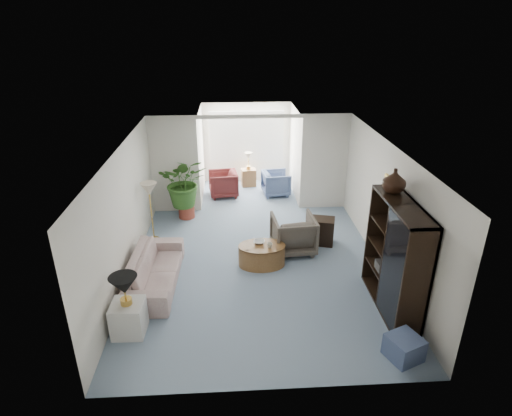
{
  "coord_description": "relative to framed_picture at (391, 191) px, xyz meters",
  "views": [
    {
      "loc": [
        -0.48,
        -7.24,
        4.62
      ],
      "look_at": [
        0.0,
        0.6,
        1.1
      ],
      "focal_mm": 29.77,
      "sensor_mm": 36.0,
      "label": 1
    }
  ],
  "objects": [
    {
      "name": "sunroom_floor",
      "position": [
        -2.46,
        4.2,
        -1.7
      ],
      "size": [
        2.6,
        2.6,
        0.0
      ],
      "primitive_type": "plane",
      "color": "#889DB4",
      "rests_on": "ground"
    },
    {
      "name": "window_pane",
      "position": [
        -2.46,
        5.28,
        -0.3
      ],
      "size": [
        2.2,
        0.02,
        1.5
      ],
      "primitive_type": "cube",
      "color": "white"
    },
    {
      "name": "back_pier_left",
      "position": [
        -4.36,
        3.1,
        -0.45
      ],
      "size": [
        1.2,
        0.12,
        2.5
      ],
      "primitive_type": "cube",
      "color": "white",
      "rests_on": "ground"
    },
    {
      "name": "plant_pot",
      "position": [
        -4.1,
        2.69,
        -1.54
      ],
      "size": [
        0.4,
        0.4,
        0.32
      ],
      "primitive_type": "cylinder",
      "color": "brown",
      "rests_on": "ground"
    },
    {
      "name": "side_table_dark",
      "position": [
        -0.95,
        1.15,
        -1.4
      ],
      "size": [
        0.58,
        0.51,
        0.6
      ],
      "primitive_type": "cube",
      "rotation": [
        0.0,
        0.0,
        -0.26
      ],
      "color": "black",
      "rests_on": "ground"
    },
    {
      "name": "cabinet_urn",
      "position": [
        -0.23,
        -0.66,
        0.45
      ],
      "size": [
        0.4,
        0.4,
        0.41
      ],
      "primitive_type": "imported",
      "color": "black",
      "rests_on": "entertainment_cabinet"
    },
    {
      "name": "back_header",
      "position": [
        -2.46,
        3.1,
        0.75
      ],
      "size": [
        2.6,
        0.12,
        0.1
      ],
      "primitive_type": "cube",
      "color": "white",
      "rests_on": "back_pier_left"
    },
    {
      "name": "table_lamp",
      "position": [
        -4.62,
        -1.6,
        -0.8
      ],
      "size": [
        0.44,
        0.44,
        0.3
      ],
      "primitive_type": "cone",
      "color": "black",
      "rests_on": "end_table"
    },
    {
      "name": "coffee_bowl",
      "position": [
        -2.42,
        0.4,
        -1.22
      ],
      "size": [
        0.26,
        0.26,
        0.06
      ],
      "primitive_type": "imported",
      "rotation": [
        0.0,
        0.0,
        -0.15
      ],
      "color": "white",
      "rests_on": "coffee_table"
    },
    {
      "name": "sunroom_chair_maroon",
      "position": [
        -3.18,
        4.08,
        -1.34
      ],
      "size": [
        0.87,
        0.85,
        0.71
      ],
      "primitive_type": "imported",
      "rotation": [
        0.0,
        0.0,
        -1.45
      ],
      "color": "maroon",
      "rests_on": "ground"
    },
    {
      "name": "coffee_cup",
      "position": [
        -2.22,
        0.2,
        -1.2
      ],
      "size": [
        0.12,
        0.12,
        0.1
      ],
      "primitive_type": "imported",
      "rotation": [
        0.0,
        0.0,
        -0.15
      ],
      "color": "beige",
      "rests_on": "coffee_table"
    },
    {
      "name": "floor",
      "position": [
        -2.46,
        0.1,
        -1.7
      ],
      "size": [
        6.0,
        6.0,
        0.0
      ],
      "primitive_type": "plane",
      "color": "#889DB4",
      "rests_on": "ground"
    },
    {
      "name": "shelf_clutter",
      "position": [
        -0.28,
        -1.37,
        -0.72
      ],
      "size": [
        0.3,
        1.07,
        1.06
      ],
      "color": "black",
      "rests_on": "entertainment_cabinet"
    },
    {
      "name": "ottoman",
      "position": [
        -0.46,
        -2.42,
        -1.52
      ],
      "size": [
        0.59,
        0.59,
        0.36
      ],
      "primitive_type": "cube",
      "rotation": [
        0.0,
        0.0,
        0.4
      ],
      "color": "slate",
      "rests_on": "ground"
    },
    {
      "name": "floor_lamp",
      "position": [
        -4.73,
        1.51,
        -0.45
      ],
      "size": [
        0.36,
        0.36,
        0.28
      ],
      "primitive_type": "cone",
      "color": "beige",
      "rests_on": "ground"
    },
    {
      "name": "back_pier_right",
      "position": [
        -0.56,
        3.1,
        -0.45
      ],
      "size": [
        1.2,
        0.12,
        2.5
      ],
      "primitive_type": "cube",
      "color": "white",
      "rests_on": "ground"
    },
    {
      "name": "coffee_table",
      "position": [
        -2.37,
        0.3,
        -1.47
      ],
      "size": [
        1.08,
        1.08,
        0.45
      ],
      "primitive_type": "cylinder",
      "rotation": [
        0.0,
        0.0,
        -0.15
      ],
      "color": "brown",
      "rests_on": "ground"
    },
    {
      "name": "sunroom_table",
      "position": [
        -2.43,
        4.83,
        -1.44
      ],
      "size": [
        0.46,
        0.38,
        0.52
      ],
      "primitive_type": "cube",
      "rotation": [
        0.0,
        0.0,
        0.12
      ],
      "color": "brown",
      "rests_on": "ground"
    },
    {
      "name": "framed_picture",
      "position": [
        0.0,
        0.0,
        0.0
      ],
      "size": [
        0.04,
        0.5,
        0.4
      ],
      "primitive_type": "cube",
      "color": "beige"
    },
    {
      "name": "house_plant",
      "position": [
        -4.1,
        2.69,
        -0.74
      ],
      "size": [
        1.15,
        1.0,
        1.28
      ],
      "primitive_type": "imported",
      "color": "#346221",
      "rests_on": "plant_pot"
    },
    {
      "name": "sunroom_chair_blue",
      "position": [
        -1.68,
        4.08,
        -1.36
      ],
      "size": [
        0.83,
        0.81,
        0.68
      ],
      "primitive_type": "imported",
      "rotation": [
        0.0,
        0.0,
        1.69
      ],
      "color": "slate",
      "rests_on": "ground"
    },
    {
      "name": "entertainment_cabinet",
      "position": [
        -0.23,
        -1.16,
        -0.73
      ],
      "size": [
        0.47,
        1.74,
        1.94
      ],
      "primitive_type": "cube",
      "color": "black",
      "rests_on": "ground"
    },
    {
      "name": "window_blinds",
      "position": [
        -2.46,
        5.25,
        -0.3
      ],
      "size": [
        2.2,
        0.02,
        1.5
      ],
      "primitive_type": "cube",
      "color": "white"
    },
    {
      "name": "sofa",
      "position": [
        -4.42,
        -0.25,
        -1.39
      ],
      "size": [
        0.89,
        2.15,
        0.62
      ],
      "primitive_type": "imported",
      "rotation": [
        0.0,
        0.0,
        1.54
      ],
      "color": "beige",
      "rests_on": "ground"
    },
    {
      "name": "end_table",
      "position": [
        -4.62,
        -1.6,
        -1.43
      ],
      "size": [
        0.51,
        0.51,
        0.55
      ],
      "primitive_type": "cube",
      "rotation": [
        0.0,
        0.0,
        -0.03
      ],
      "color": "silver",
      "rests_on": "ground"
    },
    {
      "name": "wingback_chair",
      "position": [
        -1.65,
        0.85,
        -1.29
      ],
      "size": [
        0.95,
        0.97,
        0.82
      ],
      "primitive_type": "imported",
      "rotation": [
        0.0,
        0.0,
        3.23
      ],
      "color": "#62594D",
      "rests_on": "ground"
    }
  ]
}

